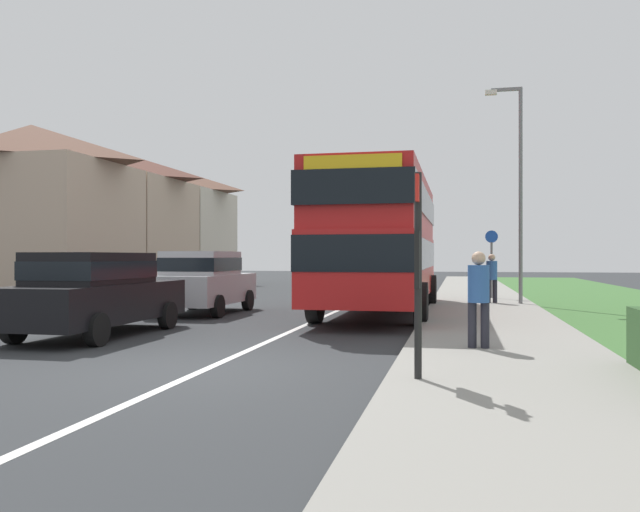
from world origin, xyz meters
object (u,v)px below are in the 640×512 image
at_px(cycle_route_sign, 492,261).
at_px(pedestrian_walking_away, 492,276).
at_px(street_lamp_mid, 517,180).
at_px(pedestrian_at_stop, 479,295).
at_px(bus_stop_sign, 418,260).
at_px(parked_car_silver, 203,280).
at_px(double_decker_bus, 381,236).
at_px(parked_car_black, 96,290).

bearing_deg(cycle_route_sign, pedestrian_walking_away, -92.64).
relative_size(pedestrian_walking_away, street_lamp_mid, 0.24).
bearing_deg(pedestrian_at_stop, cycle_route_sign, 86.36).
bearing_deg(bus_stop_sign, parked_car_silver, 125.85).
relative_size(parked_car_silver, cycle_route_sign, 1.55).
bearing_deg(street_lamp_mid, cycle_route_sign, 103.36).
relative_size(bus_stop_sign, cycle_route_sign, 1.03).
distance_m(pedestrian_at_stop, street_lamp_mid, 10.87).
distance_m(pedestrian_walking_away, street_lamp_mid, 3.11).
height_order(double_decker_bus, bus_stop_sign, double_decker_bus).
bearing_deg(pedestrian_walking_away, parked_car_black, -130.38).
distance_m(bus_stop_sign, street_lamp_mid, 13.57).
bearing_deg(parked_car_black, cycle_route_sign, 55.88).
relative_size(double_decker_bus, pedestrian_at_stop, 5.86).
height_order(double_decker_bus, pedestrian_at_stop, double_decker_bus).
bearing_deg(bus_stop_sign, pedestrian_walking_away, 83.54).
relative_size(parked_car_silver, street_lamp_mid, 0.57).
xyz_separation_m(double_decker_bus, street_lamp_mid, (3.88, 3.35, 1.85)).
height_order(parked_car_silver, pedestrian_walking_away, parked_car_silver).
xyz_separation_m(pedestrian_at_stop, cycle_route_sign, (0.83, 13.03, 0.45)).
bearing_deg(parked_car_silver, pedestrian_at_stop, -40.27).
bearing_deg(pedestrian_at_stop, pedestrian_walking_away, 86.11).
xyz_separation_m(pedestrian_walking_away, cycle_route_sign, (0.12, 2.60, 0.45)).
bearing_deg(parked_car_silver, double_decker_bus, 9.64).
xyz_separation_m(double_decker_bus, parked_car_silver, (-4.86, -0.83, -1.20)).
bearing_deg(street_lamp_mid, pedestrian_walking_away, 173.13).
height_order(bus_stop_sign, cycle_route_sign, bus_stop_sign).
xyz_separation_m(parked_car_black, pedestrian_at_stop, (7.38, -0.92, 0.06)).
height_order(pedestrian_walking_away, street_lamp_mid, street_lamp_mid).
xyz_separation_m(bus_stop_sign, cycle_route_sign, (1.62, 15.84, -0.11)).
bearing_deg(parked_car_black, double_decker_bus, 50.70).
xyz_separation_m(pedestrian_at_stop, pedestrian_walking_away, (0.71, 10.43, 0.00)).
height_order(bus_stop_sign, street_lamp_mid, street_lamp_mid).
height_order(parked_car_black, street_lamp_mid, street_lamp_mid).
xyz_separation_m(parked_car_black, street_lamp_mid, (8.85, 9.42, 3.07)).
distance_m(pedestrian_at_stop, cycle_route_sign, 13.07).
bearing_deg(double_decker_bus, street_lamp_mid, 40.80).
distance_m(double_decker_bus, pedestrian_at_stop, 7.48).
relative_size(pedestrian_walking_away, bus_stop_sign, 0.64).
bearing_deg(parked_car_silver, parked_car_black, -91.12).
bearing_deg(double_decker_bus, bus_stop_sign, -80.61).
bearing_deg(parked_car_black, bus_stop_sign, -29.55).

